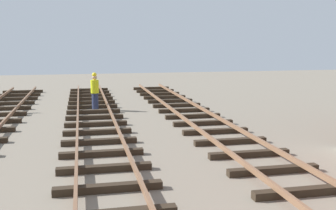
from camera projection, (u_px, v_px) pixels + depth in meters
name	position (u px, v px, depth m)	size (l,w,h in m)	color
track_worker_foreground	(95.00, 91.00, 19.95)	(0.40, 0.40, 1.87)	#262D4C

